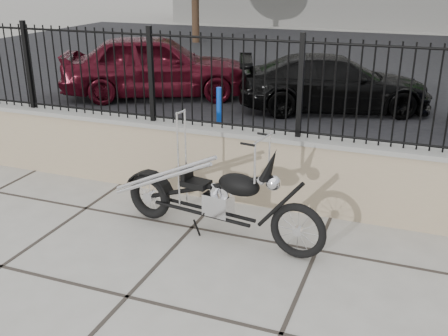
% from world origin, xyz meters
% --- Properties ---
extents(ground_plane, '(90.00, 90.00, 0.00)m').
position_xyz_m(ground_plane, '(0.00, 0.00, 0.00)').
color(ground_plane, '#99968E').
rests_on(ground_plane, ground).
extents(parking_lot, '(30.00, 30.00, 0.00)m').
position_xyz_m(parking_lot, '(0.00, 12.50, 0.00)').
color(parking_lot, black).
rests_on(parking_lot, ground).
extents(retaining_wall, '(14.00, 0.36, 0.96)m').
position_xyz_m(retaining_wall, '(0.00, 2.50, 0.48)').
color(retaining_wall, gray).
rests_on(retaining_wall, ground_plane).
extents(iron_fence, '(14.00, 0.08, 1.20)m').
position_xyz_m(iron_fence, '(0.00, 2.50, 1.56)').
color(iron_fence, black).
rests_on(iron_fence, retaining_wall).
extents(chopper_motorcycle, '(2.46, 0.79, 1.45)m').
position_xyz_m(chopper_motorcycle, '(0.32, 1.43, 0.73)').
color(chopper_motorcycle, black).
rests_on(chopper_motorcycle, ground_plane).
extents(car_red, '(4.68, 3.38, 1.48)m').
position_xyz_m(car_red, '(-3.55, 7.39, 0.74)').
color(car_red, '#3E0813').
rests_on(car_red, parking_lot).
extents(car_black, '(4.38, 2.89, 1.18)m').
position_xyz_m(car_black, '(0.60, 7.60, 0.59)').
color(car_black, black).
rests_on(car_black, parking_lot).
extents(bollard_a, '(0.11, 0.11, 0.86)m').
position_xyz_m(bollard_a, '(-1.09, 5.17, 0.43)').
color(bollard_a, '#0B5AB1').
rests_on(bollard_a, ground_plane).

